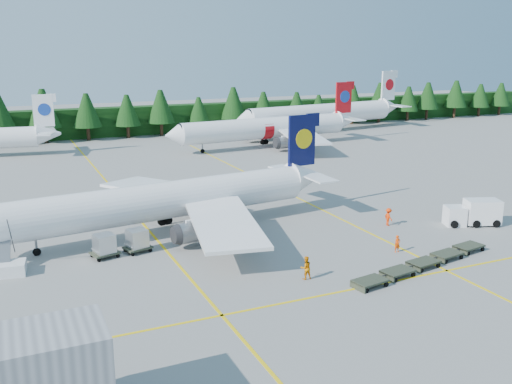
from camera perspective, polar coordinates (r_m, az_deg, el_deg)
name	(u,v)px	position (r m, az deg, el deg)	size (l,w,h in m)	color
ground	(346,258)	(51.25, 8.98, -6.52)	(320.00, 320.00, 0.00)	gray
taxi_stripe_a	(137,217)	(63.83, -11.78, -2.48)	(0.25, 120.00, 0.01)	yellow
taxi_stripe_b	(298,198)	(70.57, 4.25, -0.62)	(0.25, 120.00, 0.01)	yellow
taxi_stripe_cross	(388,282)	(46.73, 13.02, -8.80)	(80.00, 0.25, 0.01)	yellow
treeline_hedge	(137,121)	(125.71, -11.86, 7.01)	(220.00, 4.00, 6.00)	black
terminal_building	(44,382)	(30.13, -20.42, -17.40)	(6.00, 4.00, 5.20)	#92949A
airliner_navy	(155,203)	(56.79, -10.07, -1.06)	(37.14, 30.38, 10.83)	white
airliner_red	(262,129)	(106.58, 0.56, 6.33)	(39.67, 32.52, 11.54)	white
airliner_far_right	(316,114)	(126.95, 6.06, 7.77)	(44.08, 10.47, 12.87)	white
airstairs	(1,265)	(51.30, -24.18, -6.71)	(4.10, 5.56, 3.49)	white
service_truck	(472,213)	(63.60, 20.83, -1.94)	(5.94, 3.89, 2.69)	white
dolly_train	(423,262)	(50.36, 16.40, -6.72)	(15.80, 5.04, 0.15)	#373D2C
uld_pair	(121,242)	(52.41, -13.35, -4.88)	(5.64, 2.51, 1.77)	#373D2C
crew_a	(397,244)	(53.33, 13.95, -5.05)	(0.57, 0.38, 1.58)	#FF4505
crew_b	(306,268)	(46.03, 5.00, -7.55)	(0.93, 0.73, 1.92)	orange
crew_c	(389,217)	(60.98, 13.11, -2.44)	(0.77, 0.52, 1.85)	#EF3405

